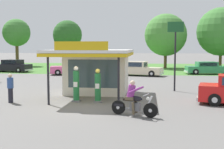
% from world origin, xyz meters
% --- Properties ---
extents(ground_plane, '(300.00, 300.00, 0.00)m').
position_xyz_m(ground_plane, '(0.00, 0.00, 0.00)').
color(ground_plane, slate).
extents(grass_verge_strip, '(120.00, 24.00, 0.01)m').
position_xyz_m(grass_verge_strip, '(0.00, 30.00, 0.00)').
color(grass_verge_strip, '#477A33').
rests_on(grass_verge_strip, ground).
extents(service_station_kiosk, '(4.63, 6.64, 3.33)m').
position_xyz_m(service_station_kiosk, '(-0.15, 4.17, 1.69)').
color(service_station_kiosk, silver).
rests_on(service_station_kiosk, ground).
extents(gas_pump_nearside, '(0.44, 0.44, 2.00)m').
position_xyz_m(gas_pump_nearside, '(-0.76, 1.15, 0.91)').
color(gas_pump_nearside, slate).
rests_on(gas_pump_nearside, ground).
extents(gas_pump_offside, '(0.44, 0.44, 1.86)m').
position_xyz_m(gas_pump_offside, '(0.47, 1.15, 0.85)').
color(gas_pump_offside, slate).
rests_on(gas_pump_offside, ground).
extents(motorcycle_with_rider, '(2.08, 0.92, 1.58)m').
position_xyz_m(motorcycle_with_rider, '(2.58, -1.92, 0.65)').
color(motorcycle_with_rider, black).
rests_on(motorcycle_with_rider, ground).
extents(parked_car_second_row_spare, '(5.69, 2.37, 1.42)m').
position_xyz_m(parked_car_second_row_spare, '(10.19, 20.15, 0.66)').
color(parked_car_second_row_spare, '#2D844C').
rests_on(parked_car_second_row_spare, ground).
extents(parked_car_back_row_far_left, '(5.62, 2.89, 1.53)m').
position_xyz_m(parked_car_back_row_far_left, '(-5.03, 17.59, 0.70)').
color(parked_car_back_row_far_left, '#E55993').
rests_on(parked_car_back_row_far_left, ground).
extents(parked_car_back_row_far_right, '(5.59, 3.19, 1.54)m').
position_xyz_m(parked_car_back_row_far_right, '(2.10, 17.40, 0.70)').
color(parked_car_back_row_far_right, beige).
rests_on(parked_car_back_row_far_right, ground).
extents(parked_car_back_row_centre_right, '(5.58, 2.67, 1.53)m').
position_xyz_m(parked_car_back_row_centre_right, '(-13.92, 20.53, 0.70)').
color(parked_car_back_row_centre_right, black).
rests_on(parked_car_back_row_centre_right, ground).
extents(bystander_standing_back_lot, '(0.34, 0.34, 1.60)m').
position_xyz_m(bystander_standing_back_lot, '(-4.28, 0.45, 0.84)').
color(bystander_standing_back_lot, black).
rests_on(bystander_standing_back_lot, ground).
extents(bystander_admiring_sedan, '(0.34, 0.34, 1.53)m').
position_xyz_m(bystander_admiring_sedan, '(-2.40, 9.72, 0.81)').
color(bystander_admiring_sedan, '#2D3351').
rests_on(bystander_admiring_sedan, ground).
extents(tree_oak_centre, '(4.98, 4.86, 7.62)m').
position_xyz_m(tree_oak_centre, '(-10.49, 34.20, 5.07)').
color(tree_oak_centre, brown).
rests_on(tree_oak_centre, ground).
extents(tree_oak_far_right, '(6.22, 6.22, 8.01)m').
position_xyz_m(tree_oak_far_right, '(5.76, 29.83, 4.90)').
color(tree_oak_far_right, brown).
rests_on(tree_oak_far_right, ground).
extents(tree_oak_far_left, '(6.92, 6.92, 8.77)m').
position_xyz_m(tree_oak_far_left, '(13.61, 29.45, 5.21)').
color(tree_oak_far_left, brown).
rests_on(tree_oak_far_left, ground).
extents(tree_oak_distant_spare, '(4.54, 4.54, 7.80)m').
position_xyz_m(tree_oak_distant_spare, '(-18.58, 32.42, 5.38)').
color(tree_oak_distant_spare, brown).
rests_on(tree_oak_distant_spare, ground).
extents(roadside_pole_sign, '(1.10, 0.12, 4.79)m').
position_xyz_m(roadside_pole_sign, '(5.06, 6.01, 3.27)').
color(roadside_pole_sign, black).
rests_on(roadside_pole_sign, ground).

